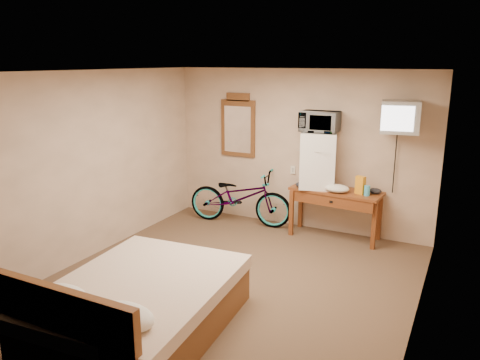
{
  "coord_description": "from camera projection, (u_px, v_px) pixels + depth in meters",
  "views": [
    {
      "loc": [
        2.45,
        -4.58,
        2.62
      ],
      "look_at": [
        -0.16,
        0.58,
        1.13
      ],
      "focal_mm": 35.0,
      "sensor_mm": 36.0,
      "label": 1
    }
  ],
  "objects": [
    {
      "name": "cloth_cream",
      "position": [
        337.0,
        188.0,
        6.81
      ],
      "size": [
        0.36,
        0.28,
        0.11
      ],
      "primitive_type": "ellipsoid",
      "color": "beige",
      "rests_on": "desk"
    },
    {
      "name": "microwave",
      "position": [
        320.0,
        122.0,
        6.86
      ],
      "size": [
        0.56,
        0.39,
        0.31
      ],
      "primitive_type": "imported",
      "rotation": [
        0.0,
        0.0,
        0.03
      ],
      "color": "white",
      "rests_on": "mini_fridge"
    },
    {
      "name": "snack_bag",
      "position": [
        360.0,
        185.0,
        6.7
      ],
      "size": [
        0.15,
        0.12,
        0.26
      ],
      "primitive_type": "cube",
      "rotation": [
        0.0,
        0.0,
        -0.37
      ],
      "color": "orange",
      "rests_on": "desk"
    },
    {
      "name": "cloth_dark_b",
      "position": [
        375.0,
        191.0,
        6.73
      ],
      "size": [
        0.18,
        0.14,
        0.08
      ],
      "primitive_type": "ellipsoid",
      "color": "black",
      "rests_on": "desk"
    },
    {
      "name": "room",
      "position": [
        230.0,
        183.0,
        5.37
      ],
      "size": [
        4.6,
        4.64,
        2.5
      ],
      "color": "#4C3626",
      "rests_on": "ground"
    },
    {
      "name": "wall_mirror",
      "position": [
        238.0,
        126.0,
        7.72
      ],
      "size": [
        0.61,
        0.04,
        1.04
      ],
      "color": "brown",
      "rests_on": "room"
    },
    {
      "name": "desk",
      "position": [
        335.0,
        198.0,
        6.94
      ],
      "size": [
        1.38,
        0.63,
        0.75
      ],
      "color": "brown",
      "rests_on": "floor"
    },
    {
      "name": "bicycle",
      "position": [
        240.0,
        197.0,
        7.63
      ],
      "size": [
        1.79,
        0.82,
        0.91
      ],
      "primitive_type": "imported",
      "rotation": [
        0.0,
        0.0,
        1.7
      ],
      "color": "black",
      "rests_on": "floor"
    },
    {
      "name": "crt_television",
      "position": [
        400.0,
        117.0,
        6.29
      ],
      "size": [
        0.55,
        0.62,
        0.43
      ],
      "color": "black",
      "rests_on": "room"
    },
    {
      "name": "blue_cup",
      "position": [
        367.0,
        191.0,
        6.63
      ],
      "size": [
        0.08,
        0.08,
        0.14
      ],
      "primitive_type": "cylinder",
      "color": "#3DAAD1",
      "rests_on": "desk"
    },
    {
      "name": "bed",
      "position": [
        137.0,
        306.0,
        4.55
      ],
      "size": [
        1.7,
        2.17,
        0.9
      ],
      "color": "brown",
      "rests_on": "floor"
    },
    {
      "name": "mini_fridge",
      "position": [
        318.0,
        160.0,
        7.0
      ],
      "size": [
        0.62,
        0.61,
        0.84
      ],
      "color": "white",
      "rests_on": "desk"
    },
    {
      "name": "cloth_dark_a",
      "position": [
        303.0,
        185.0,
        7.04
      ],
      "size": [
        0.24,
        0.18,
        0.09
      ],
      "primitive_type": "ellipsoid",
      "color": "black",
      "rests_on": "desk"
    }
  ]
}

